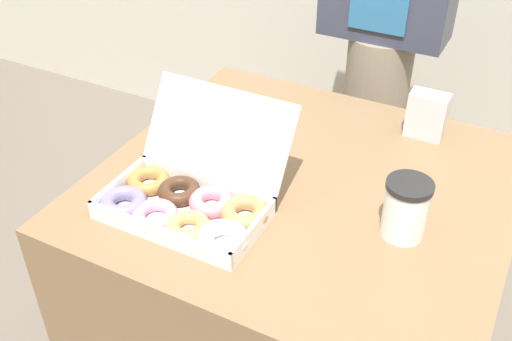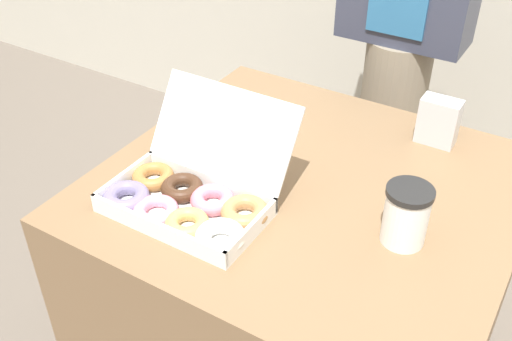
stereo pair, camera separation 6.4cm
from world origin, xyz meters
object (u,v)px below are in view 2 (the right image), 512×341
(donut_box, at_px, (190,197))
(napkin_holder, at_px, (438,121))
(person_customer, at_px, (406,16))
(coffee_cup, at_px, (406,215))

(donut_box, distance_m, napkin_holder, 0.63)
(donut_box, xyz_separation_m, person_customer, (0.12, 0.90, 0.12))
(napkin_holder, xyz_separation_m, person_customer, (-0.23, 0.38, 0.09))
(coffee_cup, height_order, napkin_holder, coffee_cup)
(coffee_cup, relative_size, napkin_holder, 1.07)
(donut_box, height_order, person_customer, person_customer)
(coffee_cup, distance_m, person_customer, 0.82)
(napkin_holder, bearing_deg, donut_box, -124.29)
(napkin_holder, height_order, person_customer, person_customer)
(donut_box, distance_m, person_customer, 0.92)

